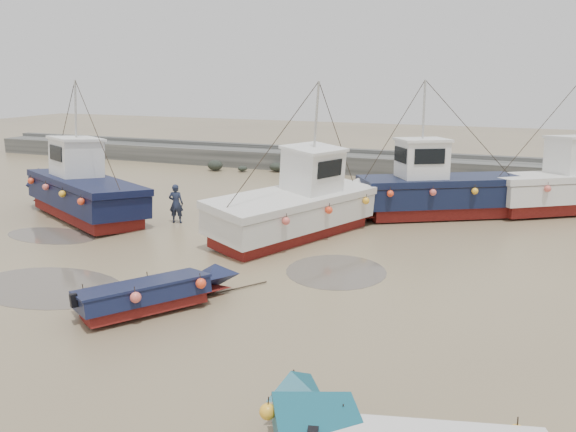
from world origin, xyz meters
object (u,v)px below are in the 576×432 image
cabin_boat_2 (428,189)px  cabin_boat_3 (569,184)px  dinghy_1 (156,290)px  person (177,223)px  cabin_boat_0 (78,189)px  cabin_boat_1 (302,203)px

cabin_boat_2 → cabin_boat_3: same height
dinghy_1 → cabin_boat_2: size_ratio=0.52×
dinghy_1 → person: (-4.60, 8.38, -0.55)m
cabin_boat_0 → cabin_boat_1: bearing=-58.5°
cabin_boat_2 → person: (-10.34, -5.23, -1.32)m
cabin_boat_1 → person: bearing=-152.8°
cabin_boat_0 → cabin_boat_3: (21.41, 9.25, 0.03)m
cabin_boat_2 → cabin_boat_3: bearing=-89.9°
dinghy_1 → cabin_boat_1: size_ratio=0.50×
dinghy_1 → cabin_boat_2: 14.79m
cabin_boat_0 → cabin_boat_3: 23.32m
cabin_boat_1 → person: cabin_boat_1 is taller
cabin_boat_3 → person: 18.69m
cabin_boat_1 → person: size_ratio=5.86×
cabin_boat_3 → person: size_ratio=5.13×
cabin_boat_0 → person: size_ratio=5.80×
cabin_boat_0 → cabin_boat_3: bearing=-39.9°
cabin_boat_3 → person: cabin_boat_3 is taller
dinghy_1 → cabin_boat_1: cabin_boat_1 is taller
person → dinghy_1: bearing=102.0°
cabin_boat_1 → cabin_boat_3: size_ratio=1.14×
dinghy_1 → cabin_boat_2: cabin_boat_2 is taller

